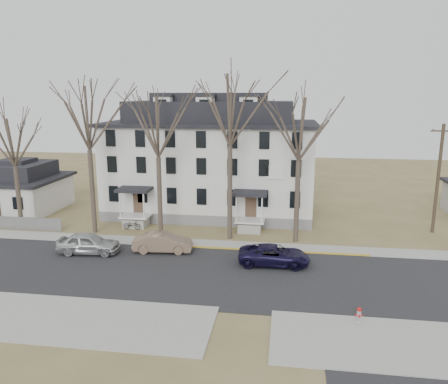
% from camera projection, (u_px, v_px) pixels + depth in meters
% --- Properties ---
extents(ground, '(120.00, 120.00, 0.00)m').
position_uv_depth(ground, '(194.00, 287.00, 27.55)').
color(ground, olive).
rests_on(ground, ground).
extents(main_road, '(120.00, 10.00, 0.04)m').
position_uv_depth(main_road, '(200.00, 275.00, 29.48)').
color(main_road, '#27272A').
rests_on(main_road, ground).
extents(far_sidewalk, '(120.00, 2.00, 0.08)m').
position_uv_depth(far_sidewalk, '(215.00, 245.00, 35.28)').
color(far_sidewalk, '#A09F97').
rests_on(far_sidewalk, ground).
extents(near_sidewalk_right, '(14.00, 5.00, 0.08)m').
position_uv_depth(near_sidewalk_right, '(416.00, 347.00, 21.06)').
color(near_sidewalk_right, '#A09F97').
rests_on(near_sidewalk_right, ground).
extents(near_sidewalk_left, '(20.00, 5.00, 0.08)m').
position_uv_depth(near_sidewalk_left, '(32.00, 317.00, 23.83)').
color(near_sidewalk_left, '#A09F97').
rests_on(near_sidewalk_left, ground).
extents(yellow_curb, '(14.00, 0.25, 0.06)m').
position_uv_depth(yellow_curb, '(276.00, 252.00, 33.72)').
color(yellow_curb, gold).
rests_on(yellow_curb, ground).
extents(boarding_house, '(20.80, 12.36, 12.05)m').
position_uv_depth(boarding_house, '(211.00, 160.00, 43.99)').
color(boarding_house, slate).
rests_on(boarding_house, ground).
extents(small_house, '(8.70, 8.70, 5.00)m').
position_uv_depth(small_house, '(19.00, 189.00, 45.56)').
color(small_house, silver).
rests_on(small_house, ground).
extents(tree_far_left, '(8.40, 8.40, 13.72)m').
position_uv_depth(tree_far_left, '(87.00, 113.00, 36.28)').
color(tree_far_left, '#473B31').
rests_on(tree_far_left, ground).
extents(tree_mid_left, '(7.80, 7.80, 12.74)m').
position_uv_depth(tree_mid_left, '(157.00, 123.00, 35.61)').
color(tree_mid_left, '#473B31').
rests_on(tree_mid_left, ground).
extents(tree_center, '(9.00, 9.00, 14.70)m').
position_uv_depth(tree_center, '(230.00, 105.00, 34.45)').
color(tree_center, '#473B31').
rests_on(tree_center, ground).
extents(tree_mid_right, '(7.80, 7.80, 12.74)m').
position_uv_depth(tree_mid_right, '(300.00, 125.00, 34.01)').
color(tree_mid_right, '#473B31').
rests_on(tree_mid_right, ground).
extents(tree_bungalow, '(6.60, 6.60, 10.78)m').
position_uv_depth(tree_bungalow, '(12.00, 139.00, 37.73)').
color(tree_bungalow, '#473B31').
rests_on(tree_bungalow, ground).
extents(utility_pole_far, '(2.00, 0.28, 9.50)m').
position_uv_depth(utility_pole_far, '(438.00, 178.00, 37.44)').
color(utility_pole_far, '#3D3023').
rests_on(utility_pole_far, ground).
extents(car_silver, '(4.84, 2.26, 1.60)m').
position_uv_depth(car_silver, '(89.00, 244.00, 33.19)').
color(car_silver, '#AFB0B1').
rests_on(car_silver, ground).
extents(car_tan, '(4.65, 2.02, 1.49)m').
position_uv_depth(car_tan, '(163.00, 243.00, 33.52)').
color(car_tan, '#856B54').
rests_on(car_tan, ground).
extents(car_navy, '(5.10, 2.42, 1.41)m').
position_uv_depth(car_navy, '(274.00, 256.00, 30.99)').
color(car_navy, black).
rests_on(car_navy, ground).
extents(bicycle_left, '(1.58, 0.57, 0.83)m').
position_uv_depth(bicycle_left, '(132.00, 225.00, 39.17)').
color(bicycle_left, black).
rests_on(bicycle_left, ground).
extents(fire_hydrant, '(0.37, 0.35, 0.89)m').
position_uv_depth(fire_hydrant, '(359.00, 315.00, 23.20)').
color(fire_hydrant, '#B7B7BA').
rests_on(fire_hydrant, ground).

